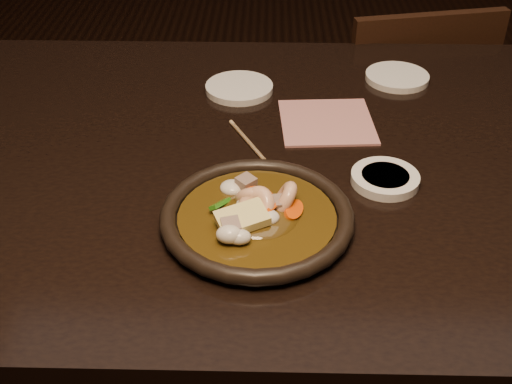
{
  "coord_description": "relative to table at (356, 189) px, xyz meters",
  "views": [
    {
      "loc": [
        -0.15,
        -0.9,
        1.32
      ],
      "look_at": [
        -0.17,
        -0.19,
        0.8
      ],
      "focal_mm": 45.0,
      "sensor_mm": 36.0,
      "label": 1
    }
  ],
  "objects": [
    {
      "name": "saucer_right",
      "position": [
        0.1,
        0.27,
        0.08
      ],
      "size": [
        0.12,
        0.12,
        0.01
      ],
      "primitive_type": "cylinder",
      "color": "silver",
      "rests_on": "table"
    },
    {
      "name": "stirfry",
      "position": [
        -0.17,
        -0.2,
        0.1
      ],
      "size": [
        0.14,
        0.15,
        0.06
      ],
      "color": "#362509",
      "rests_on": "plate"
    },
    {
      "name": "napkin",
      "position": [
        -0.05,
        0.09,
        0.08
      ],
      "size": [
        0.17,
        0.17,
        0.0
      ],
      "primitive_type": "cube",
      "rotation": [
        0.0,
        0.0,
        0.06
      ],
      "color": "#AB6B69",
      "rests_on": "table"
    },
    {
      "name": "plate",
      "position": [
        -0.17,
        -0.2,
        0.09
      ],
      "size": [
        0.27,
        0.27,
        0.03
      ],
      "color": "black",
      "rests_on": "table"
    },
    {
      "name": "soy_dish",
      "position": [
        0.03,
        -0.09,
        0.08
      ],
      "size": [
        0.1,
        0.1,
        0.01
      ],
      "primitive_type": "cylinder",
      "color": "silver",
      "rests_on": "table"
    },
    {
      "name": "chair",
      "position": [
        0.19,
        0.6,
        -0.24
      ],
      "size": [
        0.45,
        0.45,
        0.8
      ],
      "rotation": [
        0.0,
        0.0,
        3.35
      ],
      "color": "black",
      "rests_on": "floor"
    },
    {
      "name": "chopsticks",
      "position": [
        -0.17,
        -0.01,
        0.08
      ],
      "size": [
        0.11,
        0.21,
        0.01
      ],
      "rotation": [
        0.0,
        0.0,
        0.46
      ],
      "color": "tan",
      "rests_on": "table"
    },
    {
      "name": "table",
      "position": [
        0.0,
        0.0,
        0.0
      ],
      "size": [
        1.6,
        0.9,
        0.75
      ],
      "color": "black",
      "rests_on": "floor"
    },
    {
      "name": "saucer_left",
      "position": [
        -0.21,
        0.21,
        0.08
      ],
      "size": [
        0.13,
        0.13,
        0.01
      ],
      "primitive_type": "cylinder",
      "color": "silver",
      "rests_on": "table"
    }
  ]
}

